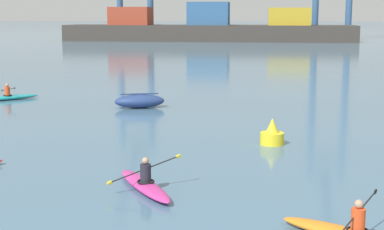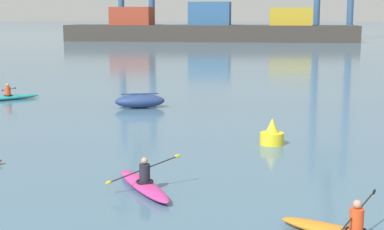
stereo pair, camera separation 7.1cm
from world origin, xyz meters
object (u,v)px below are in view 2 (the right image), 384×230
at_px(kayak_teal, 10,97).
at_px(container_barge, 210,28).
at_px(kayak_magenta, 144,184).
at_px(channel_buoy, 272,135).
at_px(capsized_dinghy, 140,101).

bearing_deg(kayak_teal, container_barge, 86.78).
bearing_deg(container_barge, kayak_magenta, -85.57).
xyz_separation_m(container_barge, channel_buoy, (10.60, -84.35, -1.93)).
relative_size(capsized_dinghy, kayak_teal, 0.99).
distance_m(channel_buoy, kayak_teal, 17.70).
xyz_separation_m(channel_buoy, kayak_magenta, (-3.58, -6.25, -0.19)).
bearing_deg(channel_buoy, capsized_dinghy, 130.79).
height_order(kayak_magenta, kayak_teal, same).
bearing_deg(channel_buoy, container_barge, 97.16).
height_order(container_barge, channel_buoy, container_barge).
bearing_deg(kayak_teal, kayak_magenta, -54.94).
bearing_deg(container_barge, capsized_dinghy, -87.14).
xyz_separation_m(container_barge, capsized_dinghy, (3.82, -76.50, -1.94)).
distance_m(container_barge, capsized_dinghy, 76.62).
height_order(container_barge, capsized_dinghy, container_barge).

